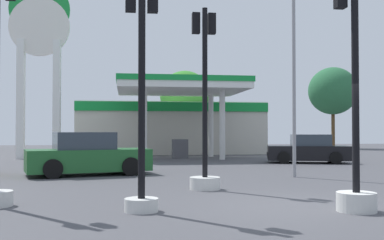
% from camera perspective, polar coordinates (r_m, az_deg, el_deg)
% --- Properties ---
extents(ground_plane, '(90.00, 90.00, 0.00)m').
position_cam_1_polar(ground_plane, '(10.05, 12.17, -10.35)').
color(ground_plane, '#47474C').
rests_on(ground_plane, ground).
extents(gas_station, '(12.82, 13.36, 4.52)m').
position_cam_1_polar(gas_station, '(33.12, -2.74, -0.68)').
color(gas_station, beige).
rests_on(gas_station, ground).
extents(station_pole_sign, '(3.42, 0.56, 10.37)m').
position_cam_1_polar(station_pole_sign, '(28.36, -18.35, 8.51)').
color(station_pole_sign, white).
rests_on(station_pole_sign, ground).
extents(car_0, '(4.60, 2.84, 1.54)m').
position_cam_1_polar(car_0, '(17.01, -12.77, -4.31)').
color(car_0, black).
rests_on(car_0, ground).
extents(car_1, '(4.24, 2.65, 1.41)m').
position_cam_1_polar(car_1, '(23.68, 14.15, -3.61)').
color(car_1, black).
rests_on(car_1, ground).
extents(traffic_signal_0, '(0.66, 0.69, 4.63)m').
position_cam_1_polar(traffic_signal_0, '(9.14, -6.25, 0.78)').
color(traffic_signal_0, silver).
rests_on(traffic_signal_0, ground).
extents(traffic_signal_2, '(0.82, 0.82, 4.92)m').
position_cam_1_polar(traffic_signal_2, '(12.48, 1.58, -1.63)').
color(traffic_signal_2, silver).
rests_on(traffic_signal_2, ground).
extents(traffic_signal_3, '(0.77, 0.77, 4.70)m').
position_cam_1_polar(traffic_signal_3, '(9.61, 19.43, -3.57)').
color(traffic_signal_3, silver).
rests_on(traffic_signal_3, ground).
extents(tree_1, '(4.19, 4.19, 6.64)m').
position_cam_1_polar(tree_1, '(38.67, -0.89, 3.12)').
color(tree_1, brown).
rests_on(tree_1, ground).
extents(tree_2, '(4.44, 4.44, 7.45)m').
position_cam_1_polar(tree_2, '(44.29, 17.01, 3.44)').
color(tree_2, brown).
rests_on(tree_2, ground).
extents(corner_streetlamp, '(0.24, 1.48, 7.22)m').
position_cam_1_polar(corner_streetlamp, '(16.25, 12.72, 8.37)').
color(corner_streetlamp, gray).
rests_on(corner_streetlamp, ground).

